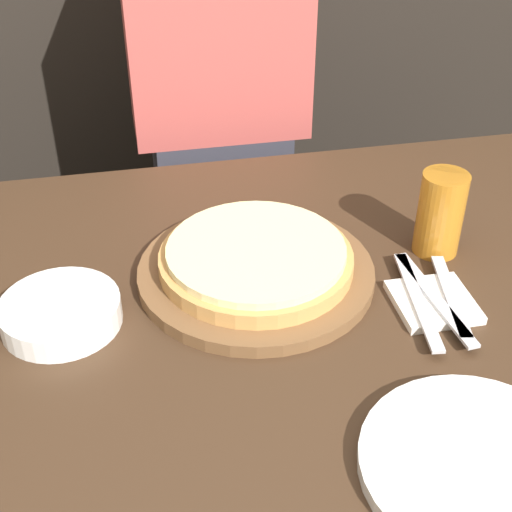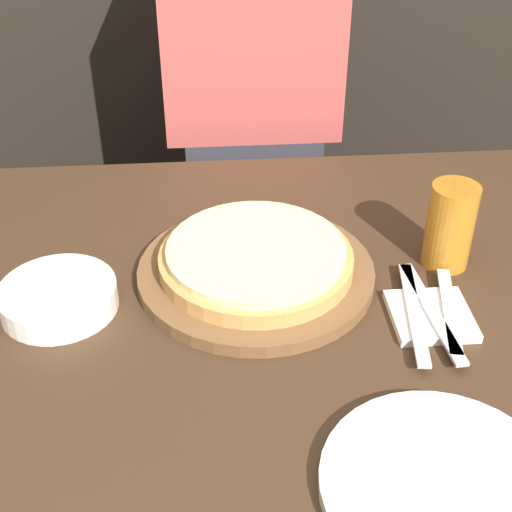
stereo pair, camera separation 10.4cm
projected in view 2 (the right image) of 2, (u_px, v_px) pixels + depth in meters
name	position (u px, v px, depth m)	size (l,w,h in m)	color
dining_table	(291.00, 491.00, 1.20)	(1.56, 0.98, 0.74)	#3D2819
pizza_on_board	(256.00, 265.00, 1.05)	(0.35, 0.35, 0.06)	brown
beer_glass	(451.00, 223.00, 1.06)	(0.07, 0.07, 0.13)	#B7701E
dinner_plate	(443.00, 487.00, 0.75)	(0.26, 0.26, 0.02)	white
side_bowl	(58.00, 297.00, 1.00)	(0.16, 0.16, 0.04)	white
napkin_stack	(431.00, 316.00, 0.99)	(0.11, 0.11, 0.01)	white
fork	(414.00, 312.00, 0.98)	(0.05, 0.22, 0.00)	silver
dinner_knife	(432.00, 311.00, 0.98)	(0.04, 0.22, 0.00)	silver
spoon	(449.00, 310.00, 0.98)	(0.05, 0.19, 0.00)	silver
diner_person	(252.00, 146.00, 1.59)	(0.36, 0.21, 1.35)	#33333D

